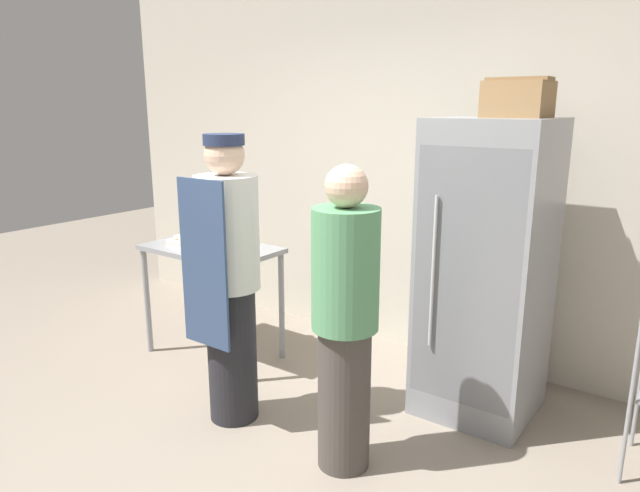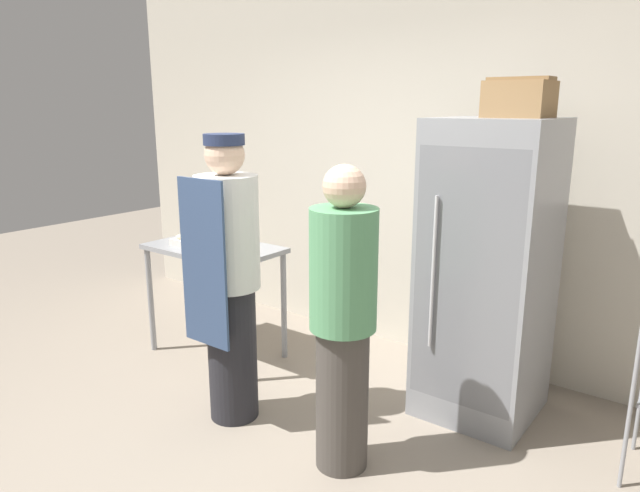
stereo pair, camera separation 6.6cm
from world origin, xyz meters
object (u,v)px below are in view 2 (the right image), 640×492
cardboard_storage_box (519,98)px  person_baker (229,277)px  donut_box (193,238)px  person_customer (343,320)px  blender_pitcher (221,226)px  refrigerator (487,272)px

cardboard_storage_box → person_baker: (-1.29, -1.03, -1.03)m
donut_box → person_customer: size_ratio=0.17×
donut_box → person_customer: (1.74, -0.52, -0.09)m
donut_box → blender_pitcher: (0.06, 0.23, 0.06)m
donut_box → blender_pitcher: size_ratio=1.11×
refrigerator → blender_pitcher: 2.07m
donut_box → cardboard_storage_box: 2.49m
refrigerator → person_customer: (-0.37, -1.01, -0.08)m
person_baker → cardboard_storage_box: bearing=38.5°
person_baker → person_customer: 0.83m
refrigerator → person_baker: 1.56m
refrigerator → person_baker: bearing=-139.9°
donut_box → refrigerator: bearing=13.0°
cardboard_storage_box → person_customer: cardboard_storage_box is taller
person_baker → person_customer: size_ratio=1.07×
blender_pitcher → person_customer: person_customer is taller
cardboard_storage_box → donut_box: bearing=-166.9°
blender_pitcher → cardboard_storage_box: size_ratio=0.74×
cardboard_storage_box → person_customer: size_ratio=0.21×
blender_pitcher → cardboard_storage_box: (2.15, 0.28, 0.96)m
donut_box → person_customer: 1.82m
refrigerator → person_baker: (-1.19, -1.00, -0.01)m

